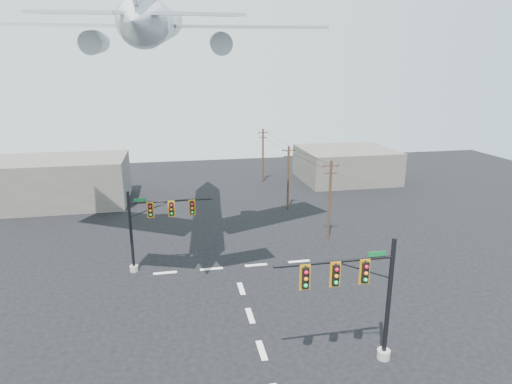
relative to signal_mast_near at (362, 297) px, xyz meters
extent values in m
plane|color=black|center=(-5.35, 2.22, -4.41)|extent=(120.00, 120.00, 0.00)
cube|color=silver|center=(-5.35, 2.22, -4.40)|extent=(0.40, 2.00, 0.01)
cube|color=silver|center=(-5.35, 6.22, -4.40)|extent=(0.40, 2.00, 0.01)
cube|color=silver|center=(-5.35, 10.22, -4.40)|extent=(0.40, 2.00, 0.01)
cube|color=silver|center=(-11.35, 14.22, -4.40)|extent=(2.00, 0.40, 0.01)
cube|color=silver|center=(-7.35, 14.22, -4.40)|extent=(2.00, 0.40, 0.01)
cube|color=silver|center=(-3.35, 14.22, -4.40)|extent=(2.00, 0.40, 0.01)
cube|color=silver|center=(0.65, 14.22, -4.40)|extent=(2.00, 0.40, 0.01)
cylinder|color=#9B998D|center=(1.74, 0.07, -4.13)|extent=(0.78, 0.78, 0.56)
cylinder|color=black|center=(1.74, 0.07, -0.50)|extent=(0.27, 0.27, 7.81)
cylinder|color=black|center=(-1.73, 0.07, 2.29)|extent=(6.92, 0.18, 0.18)
cylinder|color=black|center=(0.01, 0.07, 1.62)|extent=(3.71, 0.09, 0.09)
cube|color=black|center=(0.01, -0.10, 1.59)|extent=(0.38, 0.33, 1.23)
cube|color=#C4790B|center=(0.01, -0.07, 1.59)|extent=(0.61, 0.04, 1.51)
sphere|color=red|center=(0.01, -0.29, 1.98)|extent=(0.22, 0.22, 0.22)
sphere|color=orange|center=(0.01, -0.29, 1.59)|extent=(0.22, 0.22, 0.22)
sphere|color=#0CC54C|center=(0.01, -0.29, 1.20)|extent=(0.22, 0.22, 0.22)
cube|color=black|center=(-1.73, -0.10, 1.59)|extent=(0.38, 0.33, 1.23)
cube|color=#C4790B|center=(-1.73, -0.07, 1.59)|extent=(0.61, 0.04, 1.51)
sphere|color=red|center=(-1.73, -0.29, 1.98)|extent=(0.22, 0.22, 0.22)
sphere|color=orange|center=(-1.73, -0.29, 1.59)|extent=(0.22, 0.22, 0.22)
sphere|color=#0CC54C|center=(-1.73, -0.29, 1.20)|extent=(0.22, 0.22, 0.22)
cube|color=black|center=(-3.46, -0.10, 1.59)|extent=(0.38, 0.33, 1.23)
cube|color=#C4790B|center=(-3.46, -0.07, 1.59)|extent=(0.61, 0.04, 1.51)
sphere|color=red|center=(-3.46, -0.29, 1.98)|extent=(0.22, 0.22, 0.22)
sphere|color=orange|center=(-3.46, -0.29, 1.59)|extent=(0.22, 0.22, 0.22)
sphere|color=#0CC54C|center=(-3.46, -0.29, 1.20)|extent=(0.22, 0.22, 0.22)
cube|color=#0D5C25|center=(0.73, 0.00, 2.57)|extent=(1.06, 0.04, 0.29)
cylinder|color=#9B998D|center=(-14.00, 15.09, -4.15)|extent=(0.72, 0.72, 0.52)
cylinder|color=black|center=(-14.00, 15.09, -0.80)|extent=(0.25, 0.25, 7.22)
cylinder|color=black|center=(-10.52, 15.09, 1.78)|extent=(6.95, 0.16, 0.16)
cylinder|color=black|center=(-12.26, 15.09, 1.16)|extent=(3.69, 0.08, 0.08)
cube|color=black|center=(-12.26, 14.93, 1.13)|extent=(0.35, 0.31, 1.13)
cube|color=#C4790B|center=(-12.26, 14.95, 1.13)|extent=(0.57, 0.04, 1.39)
sphere|color=red|center=(-12.26, 14.76, 1.49)|extent=(0.21, 0.21, 0.21)
sphere|color=orange|center=(-12.26, 14.76, 1.13)|extent=(0.21, 0.21, 0.21)
sphere|color=#0CC54C|center=(-12.26, 14.76, 0.77)|extent=(0.21, 0.21, 0.21)
cube|color=black|center=(-10.52, 14.93, 1.13)|extent=(0.35, 0.31, 1.13)
cube|color=#C4790B|center=(-10.52, 14.95, 1.13)|extent=(0.57, 0.04, 1.39)
sphere|color=red|center=(-10.52, 14.76, 1.49)|extent=(0.21, 0.21, 0.21)
sphere|color=orange|center=(-10.52, 14.76, 1.13)|extent=(0.21, 0.21, 0.21)
sphere|color=#0CC54C|center=(-10.52, 14.76, 0.77)|extent=(0.21, 0.21, 0.21)
cube|color=black|center=(-8.78, 14.93, 1.13)|extent=(0.35, 0.31, 1.13)
cube|color=#C4790B|center=(-8.78, 14.95, 1.13)|extent=(0.57, 0.04, 1.39)
sphere|color=red|center=(-8.78, 14.76, 1.49)|extent=(0.21, 0.21, 0.21)
sphere|color=orange|center=(-8.78, 14.76, 1.13)|extent=(0.21, 0.21, 0.21)
sphere|color=#0CC54C|center=(-8.78, 14.76, 0.77)|extent=(0.21, 0.21, 0.21)
cube|color=#0D5C25|center=(-13.07, 15.03, 2.04)|extent=(0.98, 0.04, 0.27)
cylinder|color=#452A1D|center=(5.17, 18.96, -0.27)|extent=(0.28, 0.28, 8.28)
cube|color=#452A1D|center=(5.17, 18.96, 3.32)|extent=(1.66, 0.14, 0.11)
cube|color=#452A1D|center=(5.17, 18.96, 2.58)|extent=(1.29, 0.14, 0.11)
cylinder|color=black|center=(4.43, 18.98, 3.41)|extent=(0.09, 0.09, 0.11)
cylinder|color=black|center=(5.17, 18.96, 3.41)|extent=(0.09, 0.09, 0.11)
cylinder|color=black|center=(5.91, 18.95, 3.41)|extent=(0.09, 0.09, 0.11)
cylinder|color=#452A1D|center=(3.71, 29.53, -0.42)|extent=(0.27, 0.27, 7.98)
cube|color=#452A1D|center=(3.71, 29.53, 3.03)|extent=(1.61, 0.12, 0.11)
cube|color=#452A1D|center=(3.71, 29.53, 2.31)|extent=(1.26, 0.12, 0.11)
cylinder|color=black|center=(3.00, 29.54, 3.12)|extent=(0.09, 0.09, 0.11)
cylinder|color=black|center=(3.71, 29.53, 3.12)|extent=(0.09, 0.09, 0.11)
cylinder|color=black|center=(4.43, 29.53, 3.12)|extent=(0.09, 0.09, 0.11)
cylinder|color=#452A1D|center=(3.47, 43.43, -0.26)|extent=(0.28, 0.28, 8.29)
cube|color=#452A1D|center=(3.47, 43.43, 3.32)|extent=(1.66, 0.58, 0.11)
cube|color=#452A1D|center=(3.47, 43.43, 2.57)|extent=(1.30, 0.48, 0.11)
cylinder|color=black|center=(2.75, 43.22, 3.42)|extent=(0.09, 0.09, 0.11)
cylinder|color=black|center=(3.47, 43.43, 3.42)|extent=(0.09, 0.09, 0.11)
cylinder|color=black|center=(4.19, 43.65, 3.42)|extent=(0.09, 0.09, 0.11)
cylinder|color=black|center=(3.72, 24.25, 3.13)|extent=(1.47, 10.58, 0.03)
cylinder|color=black|center=(2.86, 36.48, 3.13)|extent=(0.31, 13.90, 0.03)
cylinder|color=black|center=(5.17, 24.25, 3.13)|extent=(1.50, 10.58, 0.03)
cylinder|color=black|center=(4.33, 36.48, 3.13)|extent=(0.24, 13.90, 0.03)
cylinder|color=#B4BAC1|center=(-10.82, 19.78, 16.46)|extent=(4.90, 21.83, 5.56)
cone|color=#B4BAC1|center=(-9.92, 32.77, 17.79)|extent=(3.75, 5.31, 3.87)
cone|color=#B4BAC1|center=(-11.73, 6.80, 15.12)|extent=(3.40, 5.25, 3.53)
cube|color=#B4BAC1|center=(-18.50, 18.87, 15.99)|extent=(14.40, 10.88, 0.75)
cube|color=#B4BAC1|center=(-3.35, 17.81, 15.99)|extent=(14.61, 9.41, 0.75)
cylinder|color=#B4BAC1|center=(-16.15, 19.74, 14.71)|extent=(2.16, 3.70, 2.25)
cylinder|color=#B4BAC1|center=(-5.56, 19.00, 14.71)|extent=(2.16, 3.70, 2.25)
cube|color=#B4BAC1|center=(-15.09, 7.58, 15.61)|extent=(5.79, 3.95, 0.43)
cube|color=#B4BAC1|center=(-8.30, 7.11, 15.61)|extent=(5.66, 3.31, 0.43)
cube|color=#635D57|center=(-25.35, 37.22, -1.41)|extent=(18.00, 10.00, 6.00)
cube|color=#635D57|center=(16.65, 42.22, -1.91)|extent=(14.00, 12.00, 5.00)
camera|label=1|loc=(-10.11, -20.20, 12.37)|focal=30.00mm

